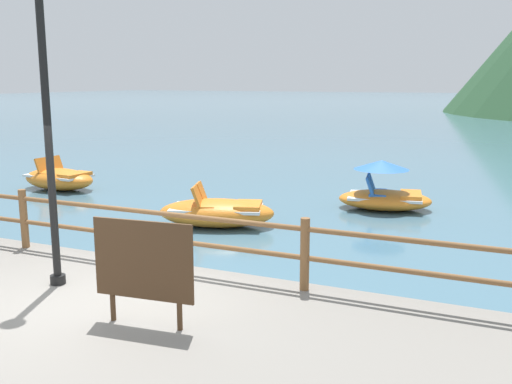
% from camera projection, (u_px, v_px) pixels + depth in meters
% --- Properties ---
extents(ground_plane, '(200.00, 200.00, 0.00)m').
position_uv_depth(ground_plane, '(445.00, 122.00, 43.02)').
color(ground_plane, '#477084').
extents(dock_railing, '(23.92, 0.12, 0.95)m').
position_uv_depth(dock_railing, '(148.00, 227.00, 8.34)').
color(dock_railing, brown).
rests_on(dock_railing, promenade_dock).
extents(lamp_post, '(0.28, 0.28, 3.89)m').
position_uv_depth(lamp_post, '(46.00, 105.00, 7.27)').
color(lamp_post, black).
rests_on(lamp_post, promenade_dock).
extents(sign_board, '(1.18, 0.16, 1.19)m').
position_uv_depth(sign_board, '(143.00, 262.00, 6.28)').
color(sign_board, silver).
rests_on(sign_board, promenade_dock).
extents(pedal_boat_0, '(2.36, 1.38, 0.91)m').
position_uv_depth(pedal_boat_0, '(59.00, 178.00, 16.42)').
color(pedal_boat_0, orange).
rests_on(pedal_boat_0, ground).
extents(pedal_boat_1, '(2.70, 1.91, 0.90)m').
position_uv_depth(pedal_boat_1, '(217.00, 212.00, 12.30)').
color(pedal_boat_1, orange).
rests_on(pedal_boat_1, ground).
extents(pedal_boat_3, '(2.40, 1.74, 1.18)m').
position_uv_depth(pedal_boat_3, '(385.00, 193.00, 13.92)').
color(pedal_boat_3, orange).
rests_on(pedal_boat_3, ground).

